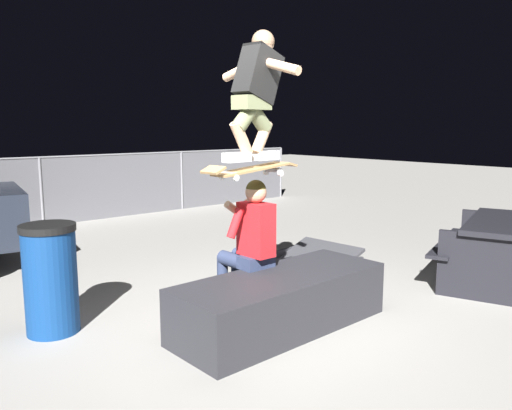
# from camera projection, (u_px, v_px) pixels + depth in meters

# --- Properties ---
(ground_plane) EXTENTS (40.00, 40.00, 0.00)m
(ground_plane) POSITION_uv_depth(u_px,v_px,m) (266.00, 324.00, 4.72)
(ground_plane) COLOR gray
(ledge_box_main) EXTENTS (2.07, 0.81, 0.50)m
(ledge_box_main) POSITION_uv_depth(u_px,v_px,m) (281.00, 302.00, 4.59)
(ledge_box_main) COLOR #28282D
(ledge_box_main) RESTS_ON ground
(person_sitting_on_ledge) EXTENTS (0.59, 0.75, 1.33)m
(person_sitting_on_ledge) POSITION_uv_depth(u_px,v_px,m) (248.00, 240.00, 4.83)
(person_sitting_on_ledge) COLOR #2D3856
(person_sitting_on_ledge) RESTS_ON ground
(skateboard) EXTENTS (1.03, 0.29, 0.13)m
(skateboard) POSITION_uv_depth(u_px,v_px,m) (252.00, 169.00, 4.43)
(skateboard) COLOR #AD8451
(skater_airborne) EXTENTS (0.63, 0.89, 1.12)m
(skater_airborne) POSITION_uv_depth(u_px,v_px,m) (256.00, 89.00, 4.37)
(skater_airborne) COLOR white
(kicker_ramp) EXTENTS (1.06, 1.09, 0.34)m
(kicker_ramp) POSITION_uv_depth(u_px,v_px,m) (312.00, 263.00, 6.58)
(kicker_ramp) COLOR #38383D
(kicker_ramp) RESTS_ON ground
(picnic_table_back) EXTENTS (2.04, 1.81, 0.75)m
(picnic_table_back) POSITION_uv_depth(u_px,v_px,m) (501.00, 242.00, 5.86)
(picnic_table_back) COLOR black
(picnic_table_back) RESTS_ON ground
(trash_bin) EXTENTS (0.48, 0.48, 0.98)m
(trash_bin) POSITION_uv_depth(u_px,v_px,m) (51.00, 278.00, 4.46)
(trash_bin) COLOR navy
(trash_bin) RESTS_ON ground
(fence_back) EXTENTS (12.05, 0.05, 1.28)m
(fence_back) POSITION_uv_depth(u_px,v_px,m) (41.00, 189.00, 9.20)
(fence_back) COLOR slate
(fence_back) RESTS_ON ground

